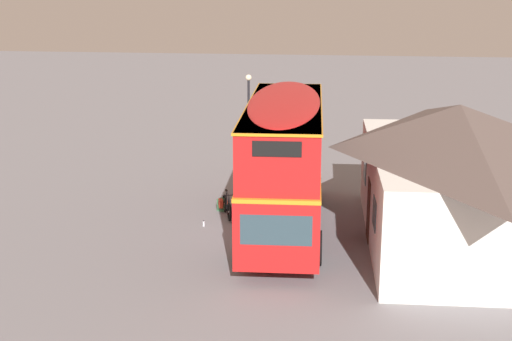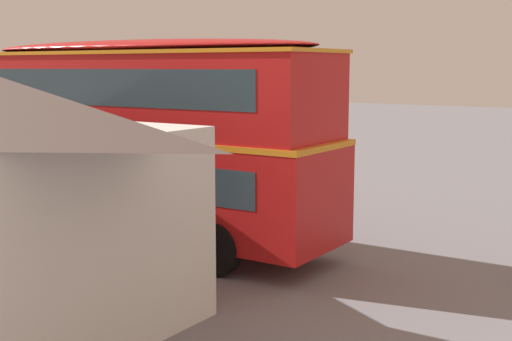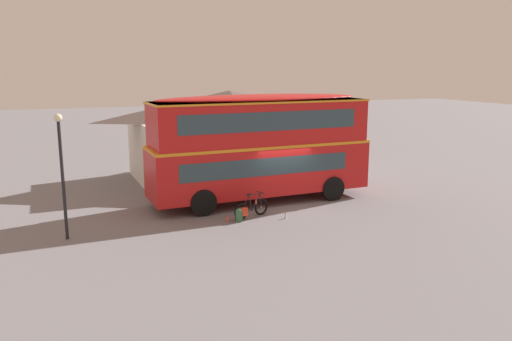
% 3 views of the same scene
% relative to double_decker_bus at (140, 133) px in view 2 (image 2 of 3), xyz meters
% --- Properties ---
extents(ground_plane, '(120.00, 120.00, 0.00)m').
position_rel_double_decker_bus_xyz_m(ground_plane, '(0.64, -0.78, -2.64)').
color(ground_plane, slate).
extents(double_decker_bus, '(9.99, 2.94, 4.79)m').
position_rel_double_decker_bus_xyz_m(double_decker_bus, '(0.00, 0.00, 0.00)').
color(double_decker_bus, black).
rests_on(double_decker_bus, ground).
extents(touring_bicycle, '(1.66, 0.79, 1.01)m').
position_rel_double_decker_bus_xyz_m(touring_bicycle, '(-1.33, -2.27, -2.27)').
color(touring_bicycle, black).
rests_on(touring_bicycle, ground).
extents(backpack_on_ground, '(0.36, 0.38, 0.52)m').
position_rel_double_decker_bus_xyz_m(backpack_on_ground, '(-1.91, -2.53, -2.37)').
color(backpack_on_ground, '#386642').
rests_on(backpack_on_ground, ground).
extents(water_bottle_clear_plastic, '(0.08, 0.08, 0.22)m').
position_rel_double_decker_bus_xyz_m(water_bottle_clear_plastic, '(-0.07, -2.89, -2.54)').
color(water_bottle_clear_plastic, silver).
rests_on(water_bottle_clear_plastic, ground).
extents(water_bottle_red_squeeze, '(0.08, 0.08, 0.25)m').
position_rel_double_decker_bus_xyz_m(water_bottle_red_squeeze, '(-2.38, -2.49, -2.53)').
color(water_bottle_red_squeeze, '#D84C33').
rests_on(water_bottle_red_squeeze, ground).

